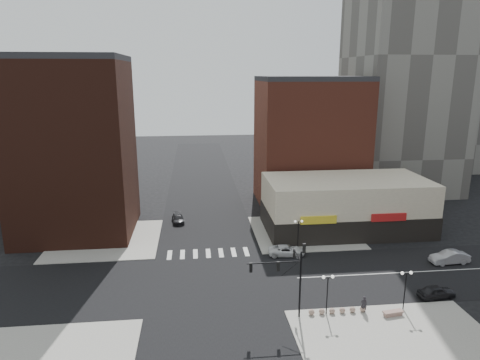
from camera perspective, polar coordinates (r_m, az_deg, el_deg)
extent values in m
plane|color=black|center=(50.47, -3.79, -13.48)|extent=(240.00, 240.00, 0.00)
cube|color=black|center=(50.47, -3.79, -13.47)|extent=(200.00, 14.00, 0.02)
cube|color=black|center=(50.47, -3.79, -13.46)|extent=(14.00, 200.00, 0.02)
cube|color=gray|center=(64.93, -17.39, -7.60)|extent=(15.00, 15.00, 0.12)
cube|color=gray|center=(65.64, 8.47, -6.84)|extent=(15.00, 15.00, 0.12)
cube|color=gray|center=(42.37, 20.89, -20.25)|extent=(18.00, 14.00, 0.12)
cube|color=#3A1B12|center=(66.47, -21.34, 3.74)|extent=(16.00, 15.00, 25.00)
cube|color=#3A1B12|center=(86.16, -26.72, 0.95)|extent=(20.00, 18.00, 12.00)
cube|color=brown|center=(78.02, 9.21, 4.80)|extent=(18.00, 15.00, 22.00)
cube|color=beige|center=(66.73, 13.90, -3.19)|extent=(24.00, 12.00, 8.00)
cube|color=black|center=(67.43, 13.79, -5.05)|extent=(24.20, 12.20, 3.40)
cylinder|color=black|center=(42.70, 8.03, -13.72)|extent=(0.18, 0.18, 7.00)
cylinder|color=black|center=(41.07, 4.56, -10.91)|extent=(5.20, 0.11, 0.11)
cylinder|color=black|center=(41.68, 6.75, -11.64)|extent=(1.72, 0.06, 1.46)
cylinder|color=black|center=(42.93, 7.65, -9.85)|extent=(0.11, 3.00, 0.11)
cube|color=black|center=(40.91, 1.46, -11.59)|extent=(0.28, 0.18, 0.95)
sphere|color=red|center=(40.78, 1.46, -11.21)|extent=(0.16, 0.16, 0.16)
cube|color=black|center=(41.31, 5.11, -11.38)|extent=(0.28, 0.18, 0.95)
sphere|color=red|center=(41.18, 5.12, -11.00)|extent=(0.16, 0.16, 0.16)
cube|color=black|center=(44.24, 7.23, -9.65)|extent=(0.18, 0.28, 0.95)
sphere|color=red|center=(44.12, 7.24, -9.30)|extent=(0.16, 0.16, 0.16)
cube|color=black|center=(41.14, 8.55, -9.00)|extent=(0.28, 0.18, 0.95)
sphere|color=red|center=(41.02, 8.56, -8.62)|extent=(0.16, 0.16, 0.16)
cylinder|color=black|center=(44.24, 11.54, -14.86)|extent=(0.11, 0.11, 4.00)
cylinder|color=black|center=(43.37, 11.66, -12.66)|extent=(0.90, 0.06, 0.06)
sphere|color=white|center=(43.19, 11.09, -12.60)|extent=(0.32, 0.32, 0.32)
sphere|color=white|center=(43.46, 12.25, -12.49)|extent=(0.32, 0.32, 0.32)
cylinder|color=black|center=(47.15, 21.12, -13.66)|extent=(0.11, 0.11, 4.00)
cylinder|color=black|center=(46.33, 21.33, -11.57)|extent=(0.90, 0.06, 0.06)
sphere|color=white|center=(46.09, 20.83, -11.53)|extent=(0.32, 0.32, 0.32)
sphere|color=white|center=(46.49, 21.84, -11.40)|extent=(0.32, 0.32, 0.32)
cylinder|color=black|center=(58.44, 7.75, -7.33)|extent=(0.11, 0.11, 4.00)
cylinder|color=black|center=(57.78, 7.81, -5.58)|extent=(0.90, 0.06, 0.06)
sphere|color=white|center=(57.64, 7.38, -5.51)|extent=(0.32, 0.32, 0.32)
sphere|color=white|center=(57.86, 8.25, -5.46)|extent=(0.32, 0.32, 0.32)
sphere|color=#896D5F|center=(44.69, 9.51, -16.98)|extent=(0.58, 0.58, 0.58)
sphere|color=#896D5F|center=(44.97, 10.86, -16.83)|extent=(0.58, 0.58, 0.58)
sphere|color=#896D5F|center=(45.26, 12.18, -16.68)|extent=(0.58, 0.58, 0.58)
sphere|color=#896D5F|center=(45.58, 13.49, -16.53)|extent=(0.58, 0.58, 0.58)
sphere|color=#896D5F|center=(45.92, 14.78, -16.37)|extent=(0.58, 0.58, 0.58)
sphere|color=#896D5F|center=(46.28, 16.04, -16.20)|extent=(0.58, 0.58, 0.58)
imported|color=silver|center=(57.24, 6.23, -9.33)|extent=(4.99, 2.67, 1.33)
imported|color=black|center=(51.51, 24.73, -13.38)|extent=(4.21, 2.12, 1.37)
imported|color=#98999D|center=(60.68, 26.14, -9.23)|extent=(4.95, 1.95, 1.60)
imported|color=black|center=(69.56, -8.27, -5.14)|extent=(2.24, 4.41, 1.23)
imported|color=black|center=(45.93, 16.18, -15.62)|extent=(0.65, 0.43, 1.75)
cube|color=#906E63|center=(46.58, 19.72, -16.45)|extent=(1.88, 0.78, 0.34)
cube|color=#906E63|center=(46.47, 19.74, -16.20)|extent=(2.12, 0.92, 0.14)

